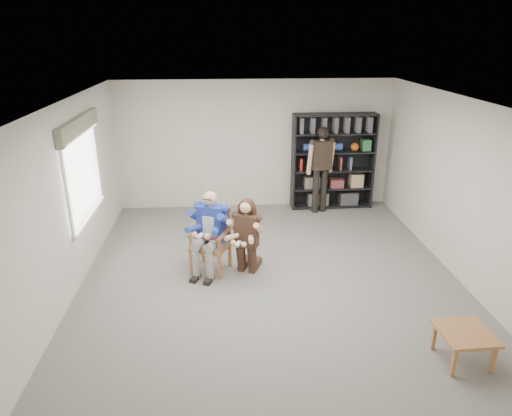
{
  "coord_description": "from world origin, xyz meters",
  "views": [
    {
      "loc": [
        -0.72,
        -6.26,
        3.72
      ],
      "look_at": [
        -0.2,
        0.6,
        1.05
      ],
      "focal_mm": 32.0,
      "sensor_mm": 36.0,
      "label": 1
    }
  ],
  "objects_px": {
    "seated_man": "(210,232)",
    "side_table": "(463,346)",
    "kneeling_woman": "(246,237)",
    "standing_man": "(321,171)",
    "bookshelf": "(333,162)",
    "armchair": "(210,241)"
  },
  "relations": [
    {
      "from": "kneeling_woman",
      "to": "side_table",
      "type": "height_order",
      "value": "kneeling_woman"
    },
    {
      "from": "bookshelf",
      "to": "standing_man",
      "type": "relative_size",
      "value": 1.12
    },
    {
      "from": "seated_man",
      "to": "side_table",
      "type": "bearing_deg",
      "value": -17.24
    },
    {
      "from": "armchair",
      "to": "kneeling_woman",
      "type": "distance_m",
      "value": 0.6
    },
    {
      "from": "side_table",
      "to": "bookshelf",
      "type": "bearing_deg",
      "value": 94.19
    },
    {
      "from": "side_table",
      "to": "seated_man",
      "type": "bearing_deg",
      "value": 140.78
    },
    {
      "from": "seated_man",
      "to": "kneeling_woman",
      "type": "bearing_deg",
      "value": 10.29
    },
    {
      "from": "kneeling_woman",
      "to": "side_table",
      "type": "bearing_deg",
      "value": -21.84
    },
    {
      "from": "armchair",
      "to": "standing_man",
      "type": "relative_size",
      "value": 0.57
    },
    {
      "from": "standing_man",
      "to": "armchair",
      "type": "bearing_deg",
      "value": -149.34
    },
    {
      "from": "armchair",
      "to": "kneeling_woman",
      "type": "xyz_separation_m",
      "value": [
        0.58,
        -0.12,
        0.1
      ]
    },
    {
      "from": "kneeling_woman",
      "to": "standing_man",
      "type": "height_order",
      "value": "standing_man"
    },
    {
      "from": "bookshelf",
      "to": "kneeling_woman",
      "type": "bearing_deg",
      "value": -125.6
    },
    {
      "from": "bookshelf",
      "to": "side_table",
      "type": "bearing_deg",
      "value": -85.81
    },
    {
      "from": "seated_man",
      "to": "standing_man",
      "type": "bearing_deg",
      "value": 68.9
    },
    {
      "from": "kneeling_woman",
      "to": "standing_man",
      "type": "xyz_separation_m",
      "value": [
        1.75,
        2.61,
        0.3
      ]
    },
    {
      "from": "armchair",
      "to": "bookshelf",
      "type": "height_order",
      "value": "bookshelf"
    },
    {
      "from": "kneeling_woman",
      "to": "armchair",
      "type": "bearing_deg",
      "value": -169.71
    },
    {
      "from": "armchair",
      "to": "side_table",
      "type": "xyz_separation_m",
      "value": [
        3.04,
        -2.48,
        -0.33
      ]
    },
    {
      "from": "seated_man",
      "to": "kneeling_woman",
      "type": "relative_size",
      "value": 1.09
    },
    {
      "from": "seated_man",
      "to": "bookshelf",
      "type": "relative_size",
      "value": 0.66
    },
    {
      "from": "seated_man",
      "to": "side_table",
      "type": "relative_size",
      "value": 2.3
    }
  ]
}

